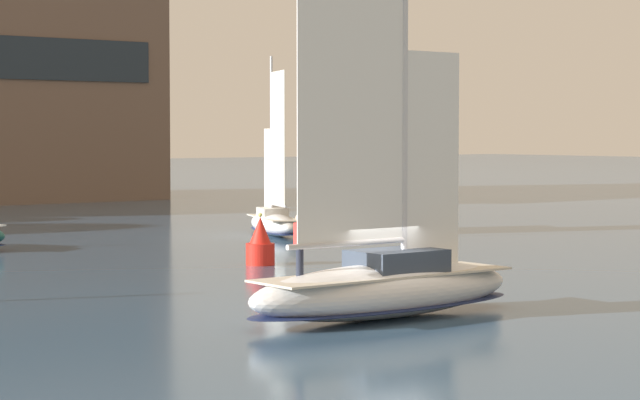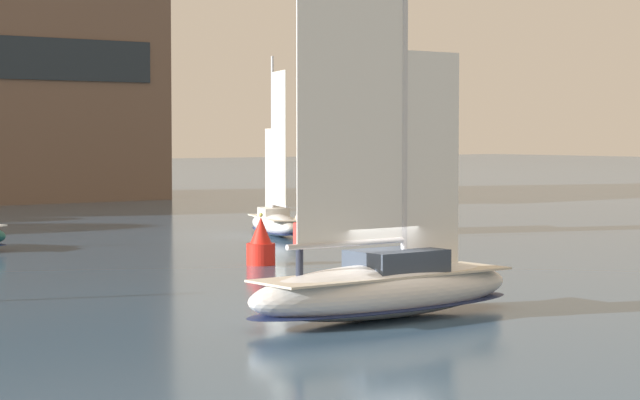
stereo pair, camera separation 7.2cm
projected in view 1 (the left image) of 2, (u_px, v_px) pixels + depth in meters
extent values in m
plane|color=#385675|center=(384.00, 318.00, 34.49)|extent=(400.00, 400.00, 0.00)
ellipsoid|color=silver|center=(384.00, 290.00, 34.44)|extent=(9.02, 2.69, 1.53)
ellipsoid|color=#19234C|center=(384.00, 306.00, 34.47)|extent=(9.11, 2.71, 0.18)
cube|color=beige|center=(384.00, 274.00, 34.42)|extent=(7.94, 2.26, 0.06)
cube|color=#333D4C|center=(397.00, 261.00, 34.68)|extent=(2.55, 1.81, 0.63)
cylinder|color=silver|center=(405.00, 70.00, 34.56)|extent=(0.18, 0.18, 11.22)
cylinder|color=silver|center=(348.00, 243.00, 33.58)|extent=(4.04, 0.23, 0.15)
cube|color=white|center=(353.00, 72.00, 33.43)|extent=(3.72, 0.10, 9.20)
cube|color=white|center=(433.00, 161.00, 35.35)|extent=(1.97, 0.06, 6.17)
cylinder|color=#232838|center=(300.00, 263.00, 33.00)|extent=(0.20, 0.20, 0.85)
cylinder|color=red|center=(300.00, 235.00, 32.96)|extent=(0.35, 0.35, 0.65)
sphere|color=tan|center=(300.00, 218.00, 32.93)|extent=(0.24, 0.24, 0.24)
ellipsoid|color=silver|center=(274.00, 224.00, 62.54)|extent=(3.94, 6.69, 1.10)
ellipsoid|color=#19234C|center=(274.00, 230.00, 62.55)|extent=(3.98, 6.76, 0.13)
cube|color=beige|center=(274.00, 218.00, 62.52)|extent=(3.40, 5.87, 0.06)
cube|color=beige|center=(273.00, 212.00, 62.82)|extent=(1.82, 2.14, 0.45)
cylinder|color=silver|center=(271.00, 137.00, 62.80)|extent=(0.13, 0.13, 8.08)
cylinder|color=silver|center=(279.00, 205.00, 61.58)|extent=(1.11, 2.77, 0.11)
cube|color=silver|center=(278.00, 138.00, 61.52)|extent=(0.96, 2.52, 6.63)
cube|color=silver|center=(268.00, 172.00, 63.67)|extent=(0.52, 1.34, 4.45)
cylinder|color=red|center=(260.00, 254.00, 48.40)|extent=(1.12, 1.12, 0.84)
cone|color=red|center=(260.00, 230.00, 48.35)|extent=(0.84, 0.84, 1.03)
sphere|color=#F2F266|center=(260.00, 215.00, 48.32)|extent=(0.16, 0.16, 0.16)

